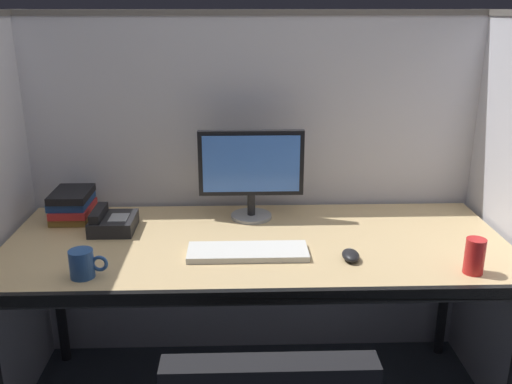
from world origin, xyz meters
TOP-DOWN VIEW (x-y plane):
  - cubicle_partition_rear at (0.00, 0.74)m, footprint 2.21×0.06m
  - desk at (0.00, 0.29)m, footprint 1.90×0.80m
  - monitor_center at (-0.01, 0.55)m, footprint 0.43×0.17m
  - keyboard_main at (-0.04, 0.18)m, footprint 0.43×0.15m
  - computer_mouse at (0.33, 0.13)m, footprint 0.06×0.10m
  - book_stack at (-0.76, 0.56)m, footprint 0.16×0.23m
  - desk_phone at (-0.57, 0.43)m, footprint 0.17×0.19m
  - soda_can at (0.71, 0.01)m, footprint 0.07×0.07m
  - coffee_mug at (-0.58, 0.02)m, footprint 0.13×0.08m

SIDE VIEW (x-z plane):
  - desk at x=0.00m, z-range 0.32..1.06m
  - keyboard_main at x=-0.04m, z-range 0.74..0.76m
  - computer_mouse at x=0.33m, z-range 0.74..0.77m
  - desk_phone at x=-0.57m, z-range 0.73..0.82m
  - coffee_mug at x=-0.58m, z-range 0.74..0.84m
  - cubicle_partition_rear at x=0.00m, z-range 0.00..1.58m
  - soda_can at x=0.71m, z-range 0.74..0.86m
  - book_stack at x=-0.76m, z-range 0.74..0.86m
  - monitor_center at x=-0.01m, z-range 0.77..1.14m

